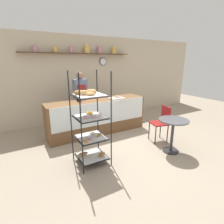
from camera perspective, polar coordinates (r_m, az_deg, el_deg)
The scene contains 9 objects.
ground_plane at distance 4.00m, azimuth 3.13°, elevation -12.42°, with size 14.00×14.00×0.00m, color gray.
back_wall at distance 5.84m, azimuth -10.65°, elevation 10.60°, with size 10.00×0.30×2.70m.
display_counter at distance 4.80m, azimuth -4.72°, elevation -1.42°, with size 2.71×0.61×0.93m.
pastry_rack at distance 3.26m, azimuth -7.12°, elevation -3.76°, with size 0.59×0.58×1.76m.
person_worker at distance 5.05m, azimuth -10.19°, elevation 4.42°, with size 0.37×0.23×1.64m.
cafe_table at distance 3.95m, azimuth 19.25°, elevation -4.99°, with size 0.62×0.62×0.74m.
cafe_chair at distance 4.43m, azimuth 16.04°, elevation -2.54°, with size 0.46×0.46×0.88m.
coffee_carafe at distance 4.57m, azimuth -10.84°, elevation 5.40°, with size 0.11×0.11×0.31m.
donut_tray_counter at distance 4.92m, azimuth 1.81°, elevation 4.92°, with size 0.40×0.28×0.05m.
Camera 1 is at (-1.94, -2.93, 1.92)m, focal length 28.00 mm.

